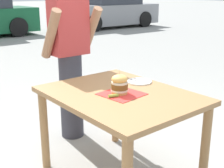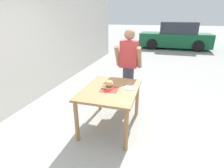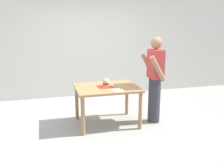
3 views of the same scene
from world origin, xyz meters
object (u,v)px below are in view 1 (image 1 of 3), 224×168
object	(u,v)px
side_plate_with_forks	(139,81)
parked_car_far_end	(109,10)
diner_across_table	(70,56)
patio_table	(120,106)
pickle_spear	(113,96)
sandwich	(120,84)

from	to	relation	value
side_plate_with_forks	parked_car_far_end	world-z (taller)	parked_car_far_end
side_plate_with_forks	diner_across_table	bearing A→B (deg)	103.59
patio_table	pickle_spear	world-z (taller)	pickle_spear
diner_across_table	sandwich	bearing A→B (deg)	-98.58
patio_table	sandwich	distance (m)	0.19
pickle_spear	diner_across_table	world-z (taller)	diner_across_table
sandwich	parked_car_far_end	world-z (taller)	parked_car_far_end
patio_table	pickle_spear	distance (m)	0.18
pickle_spear	parked_car_far_end	xyz separation A→B (m)	(6.97, 8.74, -0.05)
diner_across_table	patio_table	bearing A→B (deg)	-97.70
parked_car_far_end	patio_table	bearing A→B (deg)	-128.27
sandwich	parked_car_far_end	size ratio (longest dim) A/B	0.04
pickle_spear	side_plate_with_forks	xyz separation A→B (m)	(0.44, 0.17, -0.01)
sandwich	pickle_spear	size ratio (longest dim) A/B	2.38
parked_car_far_end	sandwich	bearing A→B (deg)	-128.30
sandwich	pickle_spear	xyz separation A→B (m)	(-0.10, -0.04, -0.06)
sandwich	parked_car_far_end	bearing A→B (deg)	51.70
patio_table	diner_across_table	distance (m)	0.97
patio_table	side_plate_with_forks	size ratio (longest dim) A/B	5.45
pickle_spear	parked_car_far_end	bearing A→B (deg)	51.45
patio_table	sandwich	world-z (taller)	sandwich
sandwich	side_plate_with_forks	bearing A→B (deg)	21.30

